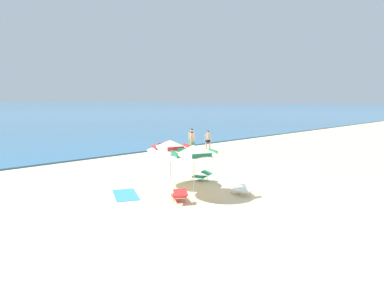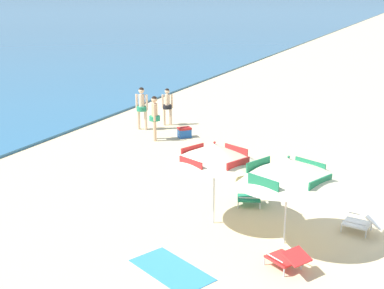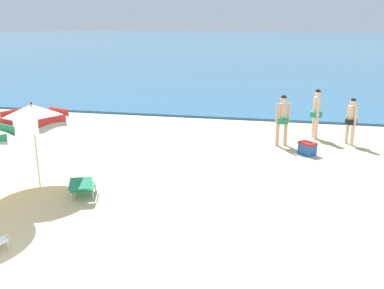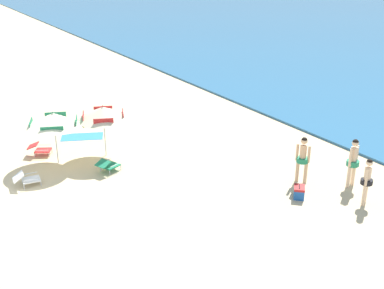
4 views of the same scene
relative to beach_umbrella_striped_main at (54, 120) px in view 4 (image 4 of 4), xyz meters
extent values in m
plane|color=#D1BA8E|center=(2.64, -2.44, -1.76)|extent=(800.00, 800.00, 0.00)
cylinder|color=silver|center=(0.00, 0.00, -0.75)|extent=(0.04, 0.04, 2.02)
cone|color=beige|center=(0.00, 0.00, 0.00)|extent=(3.20, 3.21, 0.66)
cube|color=#1E724C|center=(0.32, 0.76, -0.11)|extent=(0.77, 0.35, 0.29)
cube|color=#1E724C|center=(-0.76, 0.32, -0.11)|extent=(0.35, 0.77, 0.29)
cube|color=#1E724C|center=(-0.32, -0.76, -0.11)|extent=(0.77, 0.35, 0.29)
cube|color=#1E724C|center=(0.76, -0.32, -0.11)|extent=(0.35, 0.77, 0.29)
sphere|color=#1E724C|center=(0.00, 0.00, 0.29)|extent=(0.06, 0.06, 0.06)
cylinder|color=silver|center=(0.32, 1.85, -0.75)|extent=(0.04, 0.04, 2.03)
cone|color=beige|center=(0.32, 1.85, 0.03)|extent=(2.89, 2.89, 0.52)
cube|color=red|center=(0.61, 2.56, -0.07)|extent=(0.70, 0.32, 0.26)
cube|color=red|center=(-0.38, 2.14, -0.07)|extent=(0.32, 0.70, 0.26)
cube|color=red|center=(0.03, 1.15, -0.07)|extent=(0.70, 0.32, 0.26)
cube|color=red|center=(1.02, 1.56, -0.07)|extent=(0.32, 0.70, 0.26)
sphere|color=red|center=(0.32, 1.85, 0.30)|extent=(0.06, 0.06, 0.06)
cube|color=red|center=(-1.06, -0.25, -1.56)|extent=(0.75, 0.78, 0.04)
cube|color=red|center=(-1.24, -0.58, -1.35)|extent=(0.63, 0.60, 0.19)
cylinder|color=silver|center=(-1.12, 0.12, -1.67)|extent=(0.03, 0.03, 0.18)
cylinder|color=silver|center=(-0.70, -0.13, -1.67)|extent=(0.03, 0.03, 0.18)
cylinder|color=silver|center=(-1.41, -0.38, -1.67)|extent=(0.03, 0.03, 0.18)
cylinder|color=silver|center=(-0.99, -0.62, -1.67)|extent=(0.03, 0.03, 0.18)
cylinder|color=silver|center=(-1.30, -0.11, -1.44)|extent=(0.29, 0.48, 0.02)
cylinder|color=silver|center=(-0.81, -0.39, -1.44)|extent=(0.29, 0.48, 0.02)
cube|color=white|center=(1.32, -1.40, -1.56)|extent=(0.59, 0.66, 0.04)
cube|color=white|center=(1.26, -1.81, -1.37)|extent=(0.54, 0.43, 0.26)
cylinder|color=silver|center=(1.11, -1.08, -1.67)|extent=(0.03, 0.03, 0.18)
cylinder|color=silver|center=(1.60, -1.15, -1.67)|extent=(0.03, 0.03, 0.18)
cylinder|color=silver|center=(1.04, -1.65, -1.67)|extent=(0.03, 0.03, 0.18)
cylinder|color=silver|center=(1.52, -1.71, -1.67)|extent=(0.03, 0.03, 0.18)
cylinder|color=silver|center=(1.04, -1.36, -1.44)|extent=(0.09, 0.54, 0.02)
cylinder|color=silver|center=(1.59, -1.43, -1.44)|extent=(0.09, 0.54, 0.02)
cube|color=#1E7F56|center=(1.74, 1.43, -1.56)|extent=(0.70, 0.74, 0.04)
cube|color=#1E7F56|center=(1.87, 1.08, -1.34)|extent=(0.61, 0.56, 0.17)
cylinder|color=silver|center=(1.41, 1.61, -1.67)|extent=(0.03, 0.03, 0.18)
cylinder|color=silver|center=(1.87, 1.78, -1.67)|extent=(0.03, 0.03, 0.18)
cylinder|color=silver|center=(1.61, 1.08, -1.67)|extent=(0.03, 0.03, 0.18)
cylinder|color=silver|center=(2.07, 1.24, -1.67)|extent=(0.03, 0.03, 0.18)
cylinder|color=silver|center=(1.48, 1.33, -1.44)|extent=(0.21, 0.51, 0.02)
cylinder|color=silver|center=(2.01, 1.52, -1.44)|extent=(0.21, 0.51, 0.02)
cylinder|color=beige|center=(8.44, 7.48, -1.37)|extent=(0.11, 0.11, 0.78)
cylinder|color=beige|center=(8.58, 7.24, -1.37)|extent=(0.11, 0.11, 0.78)
cylinder|color=black|center=(8.51, 7.36, -0.97)|extent=(0.39, 0.39, 0.16)
cylinder|color=beige|center=(8.51, 7.36, -0.71)|extent=(0.21, 0.21, 0.55)
cylinder|color=beige|center=(8.42, 7.53, -0.73)|extent=(0.08, 0.08, 0.58)
cylinder|color=beige|center=(8.61, 7.19, -0.73)|extent=(0.08, 0.08, 0.58)
sphere|color=beige|center=(8.51, 7.36, -0.30)|extent=(0.21, 0.21, 0.21)
sphere|color=black|center=(8.51, 7.36, -0.27)|extent=(0.19, 0.19, 0.19)
cylinder|color=beige|center=(7.45, 7.81, -1.33)|extent=(0.13, 0.13, 0.86)
cylinder|color=beige|center=(7.39, 8.11, -1.33)|extent=(0.13, 0.13, 0.86)
cylinder|color=#23845B|center=(7.42, 7.96, -0.88)|extent=(0.43, 0.43, 0.18)
cylinder|color=beige|center=(7.42, 7.96, -0.59)|extent=(0.24, 0.24, 0.61)
cylinder|color=beige|center=(7.46, 7.75, -0.61)|extent=(0.09, 0.09, 0.65)
cylinder|color=beige|center=(7.38, 8.18, -0.61)|extent=(0.09, 0.09, 0.65)
sphere|color=beige|center=(7.42, 7.96, -0.14)|extent=(0.23, 0.23, 0.23)
sphere|color=black|center=(7.42, 7.96, -0.11)|extent=(0.21, 0.21, 0.21)
cylinder|color=#D8A87F|center=(6.13, 6.66, -1.34)|extent=(0.12, 0.12, 0.84)
cylinder|color=#D8A87F|center=(6.39, 6.81, -1.34)|extent=(0.12, 0.12, 0.84)
cylinder|color=#23845B|center=(6.26, 6.74, -0.91)|extent=(0.42, 0.42, 0.17)
cylinder|color=#D8A87F|center=(6.26, 6.74, -0.63)|extent=(0.23, 0.23, 0.59)
cylinder|color=#D8A87F|center=(6.08, 6.64, -0.65)|extent=(0.09, 0.09, 0.63)
cylinder|color=#D8A87F|center=(6.44, 6.84, -0.65)|extent=(0.09, 0.09, 0.63)
sphere|color=#D8A87F|center=(6.26, 6.74, -0.19)|extent=(0.23, 0.23, 0.23)
sphere|color=black|center=(6.26, 6.74, -0.16)|extent=(0.21, 0.21, 0.21)
cube|color=#1E56A8|center=(7.07, 5.87, -1.60)|extent=(0.58, 0.58, 0.32)
cube|color=red|center=(7.07, 5.87, -1.40)|extent=(0.60, 0.60, 0.08)
cylinder|color=black|center=(7.07, 5.87, -1.35)|extent=(0.26, 0.25, 0.02)
cube|color=#3384BC|center=(-2.12, 1.77, -1.76)|extent=(1.57, 2.01, 0.01)
camera|label=1|loc=(-9.06, -9.42, 2.01)|focal=30.84mm
camera|label=2|loc=(-10.47, -2.53, 3.69)|focal=48.38mm
camera|label=3|loc=(6.16, -6.70, 2.00)|focal=37.91mm
camera|label=4|loc=(17.38, -4.96, 6.14)|focal=45.98mm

